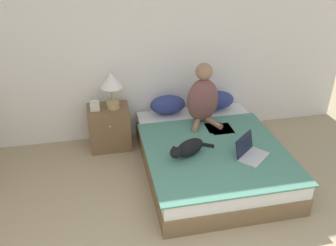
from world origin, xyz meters
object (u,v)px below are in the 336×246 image
Objects in this scene: nightstand at (110,127)px; table_lamp at (111,83)px; pillow_near at (168,105)px; laptop_open at (250,152)px; pillow_far at (217,100)px; cat_tabby at (188,148)px; bed at (210,156)px; tissue_box at (95,106)px; person_sitting at (203,97)px.

table_lamp is (0.07, -0.01, 0.64)m from nightstand.
laptop_open is at bearing -60.67° from pillow_near.
pillow_near is at bearing 180.00° from pillow_far.
laptop_open is at bearing 136.19° from cat_tabby.
tissue_box is (-1.33, 0.80, 0.44)m from bed.
laptop_open is (0.68, -0.16, -0.04)m from cat_tabby.
pillow_far is at bearing 0.00° from pillow_near.
nightstand is at bearing 167.19° from person_sitting.
person_sitting reaches higher than nightstand.
bed is 4.17× the size of pillow_far.
pillow_near is (-0.35, 0.85, 0.34)m from bed.
nightstand is at bearing -177.21° from pillow_near.
person_sitting is 0.88m from cat_tabby.
table_lamp reaches higher than pillow_near.
cat_tabby is at bearing -53.61° from table_lamp.
tissue_box is (-0.16, -0.02, 0.35)m from nightstand.
pillow_near is 1.41m from laptop_open.
table_lamp reaches higher than tissue_box.
bed is 14.55× the size of tissue_box.
pillow_near reaches higher than nightstand.
laptop_open is 2.05m from tissue_box.
nightstand is (-1.21, 0.28, -0.46)m from person_sitting.
pillow_far is at bearing 49.31° from laptop_open.
pillow_far is at bearing 67.53° from bed.
tissue_box is at bearing -178.65° from table_lamp.
pillow_near is at bearing 3.87° from table_lamp.
nightstand reaches higher than bed.
table_lamp is at bearing 1.35° from tissue_box.
laptop_open is at bearing -38.36° from nightstand.
person_sitting is 1.40m from tissue_box.
cat_tabby reaches higher than bed.
pillow_near is 3.49× the size of tissue_box.
cat_tabby is 1.29× the size of laptop_open.
bed is 0.98m from pillow_near.
tissue_box reaches higher than pillow_far.
table_lamp reaches higher than nightstand.
pillow_far is 0.83× the size of nightstand.
laptop_open is (0.29, -0.92, -0.30)m from person_sitting.
person_sitting is at bearing -13.09° from table_lamp.
table_lamp reaches higher than laptop_open.
person_sitting reaches higher than bed.
pillow_near is 1.00× the size of pillow_far.
laptop_open reaches higher than cat_tabby.
bed is at bearing -112.47° from pillow_far.
person_sitting is 1.32m from nightstand.
laptop_open is 0.77× the size of nightstand.
bed is 0.77m from person_sitting.
nightstand is (-0.81, -0.04, -0.24)m from pillow_near.
tissue_box is at bearing 104.82° from laptop_open.
table_lamp is at bearing -83.99° from cat_tabby.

